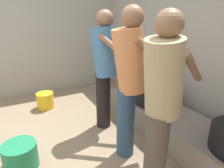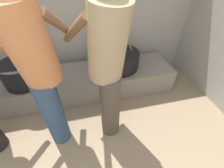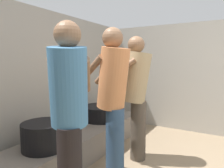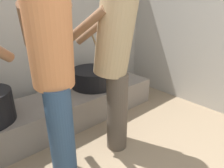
# 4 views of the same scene
# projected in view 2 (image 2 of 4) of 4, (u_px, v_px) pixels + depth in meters

# --- Properties ---
(block_enclosure_rear) EXTENTS (4.89, 0.20, 1.98)m
(block_enclosure_rear) POSITION_uv_depth(u_px,v_px,m) (33.00, 15.00, 1.98)
(block_enclosure_rear) COLOR #9E998E
(block_enclosure_rear) RESTS_ON ground_plane
(hearth_ledge) EXTENTS (2.75, 0.60, 0.35)m
(hearth_ledge) POSITION_uv_depth(u_px,v_px,m) (77.00, 83.00, 2.20)
(hearth_ledge) COLOR slate
(hearth_ledge) RESTS_ON ground_plane
(cooking_pot_main) EXTENTS (0.58, 0.58, 0.68)m
(cooking_pot_main) POSITION_uv_depth(u_px,v_px,m) (118.00, 59.00, 2.15)
(cooking_pot_main) COLOR black
(cooking_pot_main) RESTS_ON hearth_ledge
(cooking_pot_secondary) EXTENTS (0.47, 0.47, 0.29)m
(cooking_pot_secondary) POSITION_uv_depth(u_px,v_px,m) (22.00, 73.00, 1.86)
(cooking_pot_secondary) COLOR black
(cooking_pot_secondary) RESTS_ON hearth_ledge
(cook_in_orange_shirt) EXTENTS (0.52, 0.74, 1.64)m
(cook_in_orange_shirt) POSITION_uv_depth(u_px,v_px,m) (38.00, 66.00, 1.17)
(cook_in_orange_shirt) COLOR navy
(cook_in_orange_shirt) RESTS_ON ground_plane
(cook_in_tan_shirt) EXTENTS (0.56, 0.74, 1.60)m
(cook_in_tan_shirt) POSITION_uv_depth(u_px,v_px,m) (107.00, 62.00, 1.25)
(cook_in_tan_shirt) COLOR #4C4238
(cook_in_tan_shirt) RESTS_ON ground_plane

